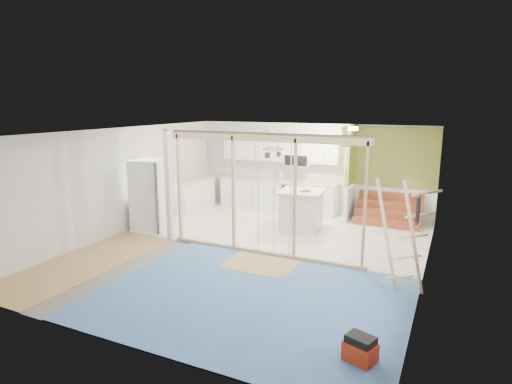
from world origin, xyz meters
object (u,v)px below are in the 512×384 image
at_px(toolbox, 360,350).
at_px(ladder, 403,236).
at_px(island, 301,211).
at_px(fridge, 150,195).

height_order(toolbox, ladder, ladder).
relative_size(island, toolbox, 2.62).
distance_m(island, toolbox, 5.67).
bearing_deg(ladder, fridge, 154.79).
relative_size(island, ladder, 0.60).
distance_m(fridge, toolbox, 7.01).
bearing_deg(toolbox, ladder, 104.37).
bearing_deg(toolbox, fridge, 169.03).
xyz_separation_m(fridge, island, (3.49, 1.58, -0.39)).
relative_size(toolbox, ladder, 0.23).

